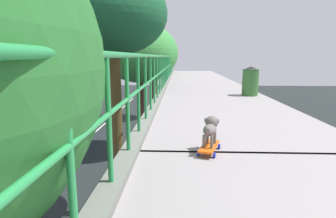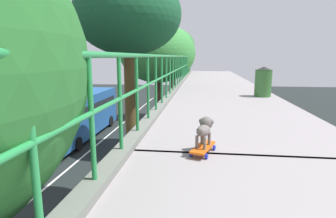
{
  "view_description": "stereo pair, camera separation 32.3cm",
  "coord_description": "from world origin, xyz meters",
  "px_view_note": "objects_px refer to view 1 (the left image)",
  "views": [
    {
      "loc": [
        0.32,
        -2.12,
        6.37
      ],
      "look_at": [
        0.14,
        1.92,
        5.59
      ],
      "focal_mm": 29.42,
      "sensor_mm": 36.0,
      "label": 1
    },
    {
      "loc": [
        0.64,
        -2.1,
        6.37
      ],
      "look_at": [
        0.14,
        1.92,
        5.59
      ],
      "focal_mm": 29.42,
      "sensor_mm": 36.0,
      "label": 2
    }
  ],
  "objects_px": {
    "city_bus": "(59,115)",
    "small_dog": "(211,127)",
    "litter_bin": "(250,81)",
    "toy_skateboard": "(209,147)"
  },
  "relations": [
    {
      "from": "city_bus",
      "to": "small_dog",
      "type": "height_order",
      "value": "small_dog"
    },
    {
      "from": "litter_bin",
      "to": "city_bus",
      "type": "bearing_deg",
      "value": 132.69
    },
    {
      "from": "city_bus",
      "to": "toy_skateboard",
      "type": "distance_m",
      "value": 19.93
    },
    {
      "from": "city_bus",
      "to": "small_dog",
      "type": "distance_m",
      "value": 19.95
    },
    {
      "from": "city_bus",
      "to": "litter_bin",
      "type": "relative_size",
      "value": 13.07
    },
    {
      "from": "toy_skateboard",
      "to": "litter_bin",
      "type": "bearing_deg",
      "value": 71.12
    },
    {
      "from": "toy_skateboard",
      "to": "small_dog",
      "type": "height_order",
      "value": "small_dog"
    },
    {
      "from": "toy_skateboard",
      "to": "litter_bin",
      "type": "height_order",
      "value": "litter_bin"
    },
    {
      "from": "toy_skateboard",
      "to": "city_bus",
      "type": "bearing_deg",
      "value": 119.25
    },
    {
      "from": "toy_skateboard",
      "to": "litter_bin",
      "type": "relative_size",
      "value": 0.62
    }
  ]
}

